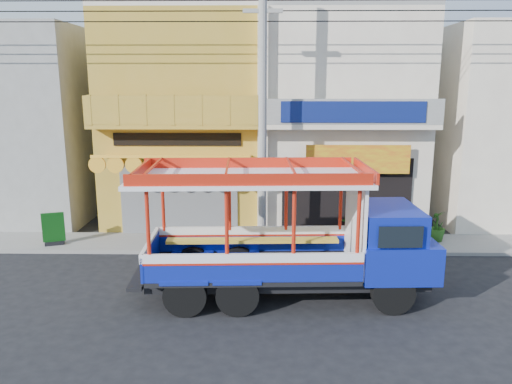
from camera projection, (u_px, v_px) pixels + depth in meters
ground at (299, 293)px, 13.32m from camera, size 90.00×90.00×0.00m
sidewalk at (291, 244)px, 17.21m from camera, size 30.00×2.00×0.12m
shophouse_left at (189, 117)px, 20.27m from camera, size 6.00×7.50×8.24m
shophouse_right at (337, 118)px, 20.17m from camera, size 6.00×6.75×8.24m
party_pilaster at (263, 127)px, 17.20m from camera, size 0.35×0.30×8.00m
filler_building_left at (20, 125)px, 20.49m from camera, size 6.00×6.00×7.60m
filler_building_right at (510, 125)px, 20.16m from camera, size 6.00×6.00×7.60m
utility_pole at (267, 98)px, 15.47m from camera, size 28.00×0.26×9.00m
songthaew_truck at (307, 235)px, 12.74m from camera, size 7.63×2.80×3.52m
green_sign at (54, 231)px, 16.85m from camera, size 0.71×0.51×1.11m
potted_plant_a at (352, 224)px, 17.63m from camera, size 1.08×1.12×0.95m
potted_plant_b at (408, 232)px, 16.69m from camera, size 0.64×0.68×0.97m
potted_plant_c at (437, 226)px, 17.24m from camera, size 0.83×0.83×1.06m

